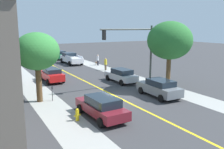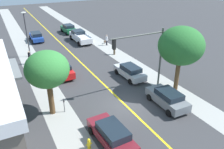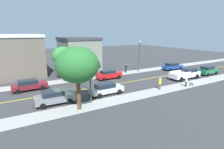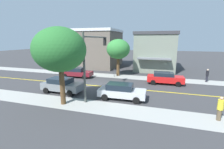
{
  "view_description": "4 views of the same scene",
  "coord_description": "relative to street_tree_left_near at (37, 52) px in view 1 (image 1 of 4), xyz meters",
  "views": [
    {
      "loc": [
        -10.66,
        -18.23,
        6.19
      ],
      "look_at": [
        1.92,
        4.29,
        1.11
      ],
      "focal_mm": 39.13,
      "sensor_mm": 36.0,
      "label": 1
    },
    {
      "loc": [
        -9.5,
        -15.51,
        11.76
      ],
      "look_at": [
        0.56,
        3.83,
        1.46
      ],
      "focal_mm": 36.75,
      "sensor_mm": 36.0,
      "label": 2
    },
    {
      "loc": [
        23.27,
        -5.54,
        8.1
      ],
      "look_at": [
        -0.36,
        7.94,
        1.55
      ],
      "focal_mm": 28.33,
      "sensor_mm": 36.0,
      "label": 3
    },
    {
      "loc": [
        17.67,
        8.27,
        5.67
      ],
      "look_at": [
        0.81,
        3.12,
        1.77
      ],
      "focal_mm": 25.37,
      "sensor_mm": 36.0,
      "label": 4
    }
  ],
  "objects": [
    {
      "name": "street_tree_left_near",
      "position": [
        0.0,
        0.0,
        0.0
      ],
      "size": [
        3.62,
        3.62,
        5.77
      ],
      "color": "brown",
      "rests_on": "ground"
    },
    {
      "name": "ground_plane",
      "position": [
        6.35,
        -1.93,
        -4.18
      ],
      "size": [
        140.0,
        140.0,
        0.0
      ],
      "primitive_type": "plane",
      "color": "#38383A"
    },
    {
      "name": "fire_hydrant",
      "position": [
        1.2,
        -5.55,
        -3.76
      ],
      "size": [
        0.44,
        0.24,
        0.85
      ],
      "color": "yellow",
      "rests_on": "ground"
    },
    {
      "name": "street_lamp",
      "position": [
        0.69,
        15.51,
        -0.26
      ],
      "size": [
        0.7,
        0.36,
        6.33
      ],
      "color": "#38383D",
      "rests_on": "ground"
    },
    {
      "name": "maroon_sedan_left_curb",
      "position": [
        2.88,
        -5.81,
        -3.39
      ],
      "size": [
        2.18,
        4.79,
        1.51
      ],
      "rotation": [
        0.0,
        0.0,
        1.61
      ],
      "color": "maroon",
      "rests_on": "ground"
    },
    {
      "name": "grey_sedan_right_curb",
      "position": [
        9.72,
        -3.75,
        -3.36
      ],
      "size": [
        2.13,
        4.48,
        1.58
      ],
      "rotation": [
        0.0,
        0.0,
        1.55
      ],
      "color": "slate",
      "rests_on": "ground"
    },
    {
      "name": "road_centerline_stripe",
      "position": [
        6.35,
        -1.93,
        -4.18
      ],
      "size": [
        0.2,
        126.0,
        0.0
      ],
      "primitive_type": "cube",
      "color": "yellow",
      "rests_on": "ground"
    },
    {
      "name": "street_tree_right_corner",
      "position": [
        12.5,
        -1.77,
        0.64
      ],
      "size": [
        4.44,
        4.44,
        6.74
      ],
      "color": "brown",
      "rests_on": "ground"
    },
    {
      "name": "sidewalk_right",
      "position": [
        12.26,
        -1.93,
        -4.18
      ],
      "size": [
        2.61,
        126.0,
        0.01
      ],
      "primitive_type": "cube",
      "color": "#9E9E99",
      "rests_on": "ground"
    },
    {
      "name": "pedestrian_white_shirt",
      "position": [
        12.79,
        15.11,
        -3.26
      ],
      "size": [
        0.32,
        0.32,
        1.73
      ],
      "rotation": [
        0.0,
        0.0,
        5.62
      ],
      "color": "black",
      "rests_on": "ground"
    },
    {
      "name": "red_sedan_left_curb",
      "position": [
        2.98,
        7.08,
        -3.37
      ],
      "size": [
        2.03,
        4.57,
        1.55
      ],
      "rotation": [
        0.0,
        0.0,
        1.6
      ],
      "color": "red",
      "rests_on": "ground"
    },
    {
      "name": "parking_meter",
      "position": [
        0.99,
        -0.34,
        -3.32
      ],
      "size": [
        0.12,
        0.18,
        1.3
      ],
      "color": "#4C4C51",
      "rests_on": "ground"
    },
    {
      "name": "pedestrian_black_shirt",
      "position": [
        0.23,
        12.58,
        -3.22
      ],
      "size": [
        0.34,
        0.34,
        1.8
      ],
      "rotation": [
        0.0,
        0.0,
        1.76
      ],
      "color": "black",
      "rests_on": "ground"
    },
    {
      "name": "small_dog",
      "position": [
        12.96,
        16.15,
        -3.84
      ],
      "size": [
        0.64,
        0.57,
        0.53
      ],
      "rotation": [
        0.0,
        0.0,
        3.82
      ],
      "color": "#4C3828",
      "rests_on": "ground"
    },
    {
      "name": "white_pickup_truck",
      "position": [
        9.6,
        18.95,
        -3.27
      ],
      "size": [
        2.32,
        6.04,
        1.79
      ],
      "rotation": [
        0.0,
        0.0,
        1.57
      ],
      "color": "silver",
      "rests_on": "ground"
    },
    {
      "name": "blue_sedan_left_curb",
      "position": [
        3.04,
        22.94,
        -3.39
      ],
      "size": [
        2.06,
        4.74,
        1.53
      ],
      "rotation": [
        0.0,
        0.0,
        1.54
      ],
      "color": "#1E429E",
      "rests_on": "ground"
    },
    {
      "name": "traffic_light_mast",
      "position": [
        9.69,
        -0.03,
        0.14
      ],
      "size": [
        5.98,
        0.32,
        6.3
      ],
      "rotation": [
        0.0,
        0.0,
        3.14
      ],
      "color": "#474C47",
      "rests_on": "ground"
    },
    {
      "name": "sidewalk_left",
      "position": [
        0.45,
        -1.93,
        -4.18
      ],
      "size": [
        2.61,
        126.0,
        0.01
      ],
      "primitive_type": "cube",
      "color": "#9E9E99",
      "rests_on": "ground"
    },
    {
      "name": "pedestrian_yellow_shirt",
      "position": [
        11.83,
        10.62,
        -3.24
      ],
      "size": [
        0.39,
        0.39,
        1.79
      ],
      "rotation": [
        0.0,
        0.0,
        4.27
      ],
      "color": "brown",
      "rests_on": "ground"
    },
    {
      "name": "green_sedan_right_curb",
      "position": [
        9.62,
        25.49,
        -3.34
      ],
      "size": [
        2.19,
        4.38,
        1.64
      ],
      "rotation": [
        0.0,
        0.0,
        1.61
      ],
      "color": "#196638",
      "rests_on": "ground"
    },
    {
      "name": "silver_sedan_right_curb",
      "position": [
        9.78,
        2.94,
        -3.39
      ],
      "size": [
        2.06,
        4.58,
        1.52
      ],
      "rotation": [
        0.0,
        0.0,
        1.6
      ],
      "color": "#B7BABF",
      "rests_on": "ground"
    }
  ]
}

